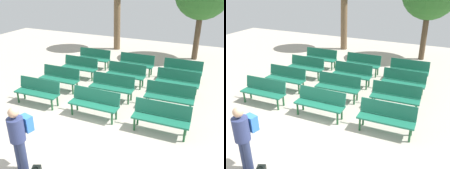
# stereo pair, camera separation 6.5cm
# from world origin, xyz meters

# --- Properties ---
(ground_plane) EXTENTS (24.00, 24.00, 0.00)m
(ground_plane) POSITION_xyz_m (0.00, 0.00, 0.00)
(ground_plane) COLOR #B2A899
(bench_r0_c0) EXTENTS (1.61, 0.52, 0.87)m
(bench_r0_c0) POSITION_xyz_m (-2.17, 1.57, 0.50)
(bench_r0_c0) COLOR #19664C
(bench_r0_c0) RESTS_ON ground_plane
(bench_r0_c1) EXTENTS (1.60, 0.49, 0.87)m
(bench_r0_c1) POSITION_xyz_m (-0.00, 1.61, 0.50)
(bench_r0_c1) COLOR #19664C
(bench_r0_c1) RESTS_ON ground_plane
(bench_r0_c2) EXTENTS (1.61, 0.51, 0.87)m
(bench_r0_c2) POSITION_xyz_m (2.10, 1.60, 0.50)
(bench_r0_c2) COLOR #19664C
(bench_r0_c2) RESTS_ON ground_plane
(bench_r1_c0) EXTENTS (1.60, 0.50, 0.87)m
(bench_r1_c0) POSITION_xyz_m (-2.19, 2.90, 0.50)
(bench_r1_c0) COLOR #19664C
(bench_r1_c0) RESTS_ON ground_plane
(bench_r1_c1) EXTENTS (1.61, 0.52, 0.87)m
(bench_r1_c1) POSITION_xyz_m (-0.01, 2.98, 0.50)
(bench_r1_c1) COLOR #19664C
(bench_r1_c1) RESTS_ON ground_plane
(bench_r1_c2) EXTENTS (1.61, 0.53, 0.87)m
(bench_r1_c2) POSITION_xyz_m (2.04, 3.01, 0.50)
(bench_r1_c2) COLOR #19664C
(bench_r1_c2) RESTS_ON ground_plane
(bench_r2_c0) EXTENTS (1.60, 0.48, 0.87)m
(bench_r2_c0) POSITION_xyz_m (-2.13, 4.32, 0.50)
(bench_r2_c0) COLOR #19664C
(bench_r2_c0) RESTS_ON ground_plane
(bench_r2_c1) EXTENTS (1.61, 0.50, 0.87)m
(bench_r2_c1) POSITION_xyz_m (-0.00, 4.33, 0.50)
(bench_r2_c1) COLOR #19664C
(bench_r2_c1) RESTS_ON ground_plane
(bench_r2_c2) EXTENTS (1.60, 0.48, 0.87)m
(bench_r2_c2) POSITION_xyz_m (2.05, 4.38, 0.50)
(bench_r2_c2) COLOR #19664C
(bench_r2_c2) RESTS_ON ground_plane
(bench_r3_c0) EXTENTS (1.61, 0.51, 0.87)m
(bench_r3_c0) POSITION_xyz_m (-2.16, 5.69, 0.50)
(bench_r3_c0) COLOR #19664C
(bench_r3_c0) RESTS_ON ground_plane
(bench_r3_c1) EXTENTS (1.60, 0.50, 0.87)m
(bench_r3_c1) POSITION_xyz_m (-0.03, 5.71, 0.50)
(bench_r3_c1) COLOR #19664C
(bench_r3_c1) RESTS_ON ground_plane
(bench_r3_c2) EXTENTS (1.62, 0.54, 0.87)m
(bench_r3_c2) POSITION_xyz_m (2.02, 5.71, 0.50)
(bench_r3_c2) COLOR #19664C
(bench_r3_c2) RESTS_ON ground_plane
(visitor_with_backpack) EXTENTS (0.41, 0.57, 1.65)m
(visitor_with_backpack) POSITION_xyz_m (-0.37, -1.19, 0.94)
(visitor_with_backpack) COLOR navy
(visitor_with_backpack) RESTS_ON ground_plane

